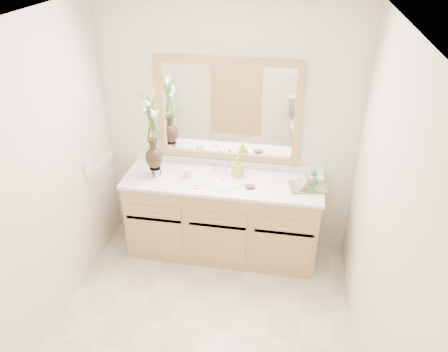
% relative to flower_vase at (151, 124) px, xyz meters
% --- Properties ---
extents(floor, '(2.60, 2.60, 0.00)m').
position_rel_flower_vase_xyz_m(floor, '(0.64, -1.00, -1.35)').
color(floor, beige).
rests_on(floor, ground).
extents(ceiling, '(2.40, 2.60, 0.02)m').
position_rel_flower_vase_xyz_m(ceiling, '(0.64, -1.00, 1.05)').
color(ceiling, white).
rests_on(ceiling, wall_back).
extents(wall_back, '(2.40, 0.02, 2.40)m').
position_rel_flower_vase_xyz_m(wall_back, '(0.64, 0.30, -0.15)').
color(wall_back, white).
rests_on(wall_back, floor).
extents(wall_left, '(0.02, 2.60, 2.40)m').
position_rel_flower_vase_xyz_m(wall_left, '(-0.56, -1.00, -0.15)').
color(wall_left, white).
rests_on(wall_left, floor).
extents(wall_right, '(0.02, 2.60, 2.40)m').
position_rel_flower_vase_xyz_m(wall_right, '(1.84, -1.00, -0.15)').
color(wall_right, white).
rests_on(wall_right, floor).
extents(vanity, '(1.80, 0.55, 0.80)m').
position_rel_flower_vase_xyz_m(vanity, '(0.64, 0.02, -0.95)').
color(vanity, tan).
rests_on(vanity, floor).
extents(counter, '(1.84, 0.57, 0.03)m').
position_rel_flower_vase_xyz_m(counter, '(0.64, 0.02, -0.53)').
color(counter, white).
rests_on(counter, vanity).
extents(sink, '(0.38, 0.34, 0.23)m').
position_rel_flower_vase_xyz_m(sink, '(0.64, -0.00, -0.57)').
color(sink, white).
rests_on(sink, counter).
extents(mirror, '(1.32, 0.04, 0.97)m').
position_rel_flower_vase_xyz_m(mirror, '(0.64, 0.28, 0.06)').
color(mirror, white).
rests_on(mirror, wall_back).
extents(switch_plate, '(0.02, 0.12, 0.12)m').
position_rel_flower_vase_xyz_m(switch_plate, '(-0.55, -0.23, -0.37)').
color(switch_plate, white).
rests_on(switch_plate, wall_left).
extents(flower_vase, '(0.19, 0.19, 0.76)m').
position_rel_flower_vase_xyz_m(flower_vase, '(0.00, 0.00, 0.00)').
color(flower_vase, black).
rests_on(flower_vase, counter).
extents(tumbler, '(0.07, 0.07, 0.09)m').
position_rel_flower_vase_xyz_m(tumbler, '(0.31, 0.02, -0.47)').
color(tumbler, silver).
rests_on(tumbler, counter).
extents(soap_dish, '(0.09, 0.09, 0.03)m').
position_rel_flower_vase_xyz_m(soap_dish, '(0.43, -0.13, -0.51)').
color(soap_dish, silver).
rests_on(soap_dish, counter).
extents(soap_bottle, '(0.10, 0.11, 0.17)m').
position_rel_flower_vase_xyz_m(soap_bottle, '(0.76, 0.12, -0.43)').
color(soap_bottle, '#94C32E').
rests_on(soap_bottle, counter).
extents(purple_dish, '(0.11, 0.09, 0.03)m').
position_rel_flower_vase_xyz_m(purple_dish, '(0.90, -0.07, -0.50)').
color(purple_dish, '#5E246E').
rests_on(purple_dish, counter).
extents(tray, '(0.35, 0.27, 0.02)m').
position_rel_flower_vase_xyz_m(tray, '(1.41, 0.02, -0.51)').
color(tray, brown).
rests_on(tray, counter).
extents(mug_left, '(0.12, 0.11, 0.10)m').
position_rel_flower_vase_xyz_m(mug_left, '(1.35, -0.04, -0.45)').
color(mug_left, silver).
rests_on(mug_left, tray).
extents(mug_right, '(0.12, 0.11, 0.09)m').
position_rel_flower_vase_xyz_m(mug_right, '(1.41, 0.06, -0.46)').
color(mug_right, silver).
rests_on(mug_right, tray).
extents(goblet_front, '(0.06, 0.06, 0.14)m').
position_rel_flower_vase_xyz_m(goblet_front, '(1.46, -0.06, -0.41)').
color(goblet_front, '#267440').
rests_on(goblet_front, tray).
extents(goblet_back, '(0.06, 0.06, 0.13)m').
position_rel_flower_vase_xyz_m(goblet_back, '(1.46, 0.09, -0.41)').
color(goblet_back, '#267440').
rests_on(goblet_back, tray).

